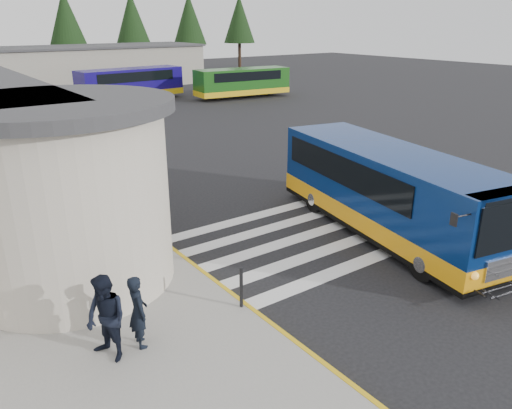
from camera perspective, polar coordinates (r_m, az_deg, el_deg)
ground at (r=17.13m, az=3.67°, el=-2.81°), size 140.00×140.00×0.00m
curb_strip at (r=18.42m, az=-14.25°, el=-1.45°), size 0.12×34.00×0.16m
crosswalk at (r=16.27m, az=4.09°, el=-4.10°), size 8.00×5.35×0.01m
depot_building at (r=56.61m, az=-19.97°, el=14.53°), size 26.40×8.40×4.20m
tree_line at (r=64.20m, az=-22.45°, el=18.99°), size 58.40×4.40×10.00m
transit_bus at (r=16.89m, az=14.93°, el=1.08°), size 4.87×10.29×2.82m
pedestrian_a at (r=11.01m, az=-13.33°, el=-11.79°), size 0.46×0.64×1.64m
pedestrian_b at (r=10.72m, az=-16.75°, el=-12.39°), size 0.97×1.09×1.87m
bollard at (r=12.17m, az=-1.70°, el=-9.44°), size 0.09×0.09×1.06m
far_bus_a at (r=46.34m, az=-14.17°, el=13.36°), size 9.36×3.29×2.37m
far_bus_b at (r=46.57m, az=-1.59°, el=13.88°), size 8.91×3.30×2.25m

